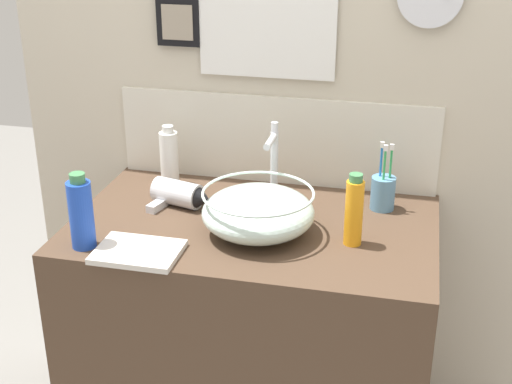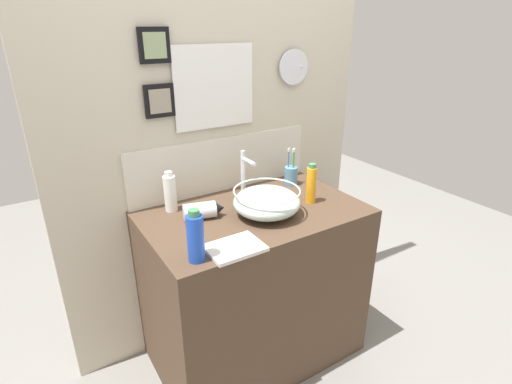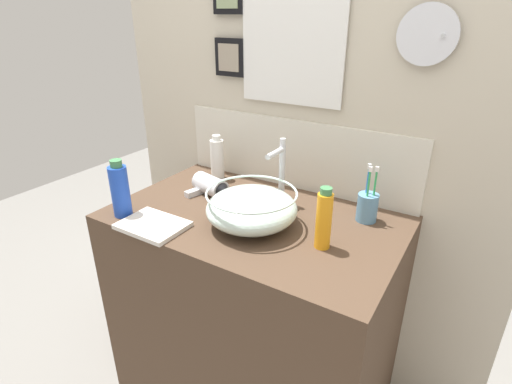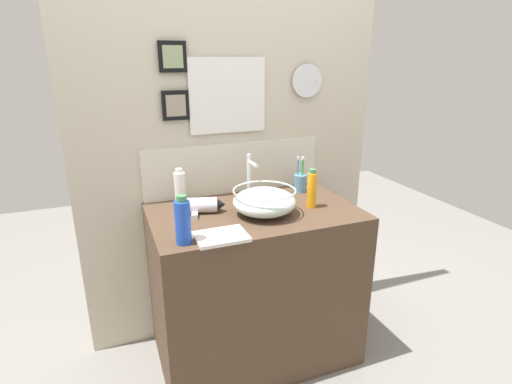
{
  "view_description": "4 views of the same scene",
  "coord_description": "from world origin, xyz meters",
  "px_view_note": "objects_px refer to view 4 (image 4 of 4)",
  "views": [
    {
      "loc": [
        0.44,
        -1.83,
        1.8
      ],
      "look_at": [
        0.01,
        0.0,
        0.98
      ],
      "focal_mm": 50.0,
      "sensor_mm": 36.0,
      "label": 1
    },
    {
      "loc": [
        -0.93,
        -1.48,
        1.73
      ],
      "look_at": [
        0.01,
        0.0,
        0.98
      ],
      "focal_mm": 28.0,
      "sensor_mm": 36.0,
      "label": 2
    },
    {
      "loc": [
        0.7,
        -1.11,
        1.57
      ],
      "look_at": [
        0.01,
        0.0,
        0.98
      ],
      "focal_mm": 28.0,
      "sensor_mm": 36.0,
      "label": 3
    },
    {
      "loc": [
        -0.7,
        -1.8,
        1.63
      ],
      "look_at": [
        0.01,
        0.0,
        0.98
      ],
      "focal_mm": 28.0,
      "sensor_mm": 36.0,
      "label": 4
    }
  ],
  "objects_px": {
    "faucet": "(250,175)",
    "hair_drier": "(205,205)",
    "toothbrush_cup": "(300,183)",
    "spray_bottle": "(180,188)",
    "soap_dispenser": "(183,221)",
    "hand_towel": "(221,237)",
    "glass_bowl_sink": "(264,201)",
    "shampoo_bottle": "(312,189)"
  },
  "relations": [
    {
      "from": "faucet",
      "to": "hair_drier",
      "type": "relative_size",
      "value": 1.28
    },
    {
      "from": "toothbrush_cup",
      "to": "spray_bottle",
      "type": "height_order",
      "value": "toothbrush_cup"
    },
    {
      "from": "soap_dispenser",
      "to": "spray_bottle",
      "type": "distance_m",
      "value": 0.48
    },
    {
      "from": "spray_bottle",
      "to": "hand_towel",
      "type": "relative_size",
      "value": 0.88
    },
    {
      "from": "faucet",
      "to": "soap_dispenser",
      "type": "relative_size",
      "value": 1.21
    },
    {
      "from": "glass_bowl_sink",
      "to": "spray_bottle",
      "type": "height_order",
      "value": "spray_bottle"
    },
    {
      "from": "glass_bowl_sink",
      "to": "toothbrush_cup",
      "type": "distance_m",
      "value": 0.41
    },
    {
      "from": "glass_bowl_sink",
      "to": "faucet",
      "type": "bearing_deg",
      "value": 90.0
    },
    {
      "from": "toothbrush_cup",
      "to": "spray_bottle",
      "type": "relative_size",
      "value": 1.06
    },
    {
      "from": "spray_bottle",
      "to": "shampoo_bottle",
      "type": "bearing_deg",
      "value": -24.64
    },
    {
      "from": "shampoo_bottle",
      "to": "soap_dispenser",
      "type": "bearing_deg",
      "value": -165.58
    },
    {
      "from": "shampoo_bottle",
      "to": "faucet",
      "type": "bearing_deg",
      "value": 142.53
    },
    {
      "from": "shampoo_bottle",
      "to": "soap_dispenser",
      "type": "xyz_separation_m",
      "value": [
        -0.72,
        -0.18,
        0.0
      ]
    },
    {
      "from": "hair_drier",
      "to": "spray_bottle",
      "type": "relative_size",
      "value": 1.02
    },
    {
      "from": "faucet",
      "to": "soap_dispenser",
      "type": "distance_m",
      "value": 0.6
    },
    {
      "from": "toothbrush_cup",
      "to": "soap_dispenser",
      "type": "distance_m",
      "value": 0.89
    },
    {
      "from": "toothbrush_cup",
      "to": "spray_bottle",
      "type": "xyz_separation_m",
      "value": [
        -0.7,
        0.04,
        0.04
      ]
    },
    {
      "from": "glass_bowl_sink",
      "to": "shampoo_bottle",
      "type": "relative_size",
      "value": 1.54
    },
    {
      "from": "faucet",
      "to": "toothbrush_cup",
      "type": "xyz_separation_m",
      "value": [
        0.33,
        0.04,
        -0.1
      ]
    },
    {
      "from": "hand_towel",
      "to": "toothbrush_cup",
      "type": "bearing_deg",
      "value": 35.77
    },
    {
      "from": "faucet",
      "to": "hair_drier",
      "type": "distance_m",
      "value": 0.31
    },
    {
      "from": "toothbrush_cup",
      "to": "shampoo_bottle",
      "type": "bearing_deg",
      "value": -104.35
    },
    {
      "from": "shampoo_bottle",
      "to": "spray_bottle",
      "type": "xyz_separation_m",
      "value": [
        -0.63,
        0.29,
        -0.01
      ]
    },
    {
      "from": "soap_dispenser",
      "to": "faucet",
      "type": "bearing_deg",
      "value": 41.01
    },
    {
      "from": "hair_drier",
      "to": "spray_bottle",
      "type": "xyz_separation_m",
      "value": [
        -0.09,
        0.16,
        0.05
      ]
    },
    {
      "from": "soap_dispenser",
      "to": "shampoo_bottle",
      "type": "bearing_deg",
      "value": 14.42
    },
    {
      "from": "glass_bowl_sink",
      "to": "hair_drier",
      "type": "bearing_deg",
      "value": 155.06
    },
    {
      "from": "hand_towel",
      "to": "faucet",
      "type": "bearing_deg",
      "value": 54.44
    },
    {
      "from": "hair_drier",
      "to": "hand_towel",
      "type": "bearing_deg",
      "value": -92.25
    },
    {
      "from": "soap_dispenser",
      "to": "glass_bowl_sink",
      "type": "bearing_deg",
      "value": 22.45
    },
    {
      "from": "toothbrush_cup",
      "to": "hand_towel",
      "type": "xyz_separation_m",
      "value": [
        -0.62,
        -0.45,
        -0.05
      ]
    },
    {
      "from": "toothbrush_cup",
      "to": "hand_towel",
      "type": "bearing_deg",
      "value": -144.23
    },
    {
      "from": "hand_towel",
      "to": "soap_dispenser",
      "type": "bearing_deg",
      "value": 176.09
    },
    {
      "from": "spray_bottle",
      "to": "toothbrush_cup",
      "type": "bearing_deg",
      "value": -3.33
    },
    {
      "from": "faucet",
      "to": "spray_bottle",
      "type": "xyz_separation_m",
      "value": [
        -0.37,
        0.09,
        -0.06
      ]
    },
    {
      "from": "hair_drier",
      "to": "shampoo_bottle",
      "type": "distance_m",
      "value": 0.56
    },
    {
      "from": "glass_bowl_sink",
      "to": "toothbrush_cup",
      "type": "bearing_deg",
      "value": 36.91
    },
    {
      "from": "toothbrush_cup",
      "to": "faucet",
      "type": "bearing_deg",
      "value": -172.29
    },
    {
      "from": "toothbrush_cup",
      "to": "hand_towel",
      "type": "distance_m",
      "value": 0.76
    },
    {
      "from": "shampoo_bottle",
      "to": "spray_bottle",
      "type": "relative_size",
      "value": 1.04
    },
    {
      "from": "faucet",
      "to": "soap_dispenser",
      "type": "height_order",
      "value": "faucet"
    },
    {
      "from": "shampoo_bottle",
      "to": "soap_dispenser",
      "type": "relative_size",
      "value": 0.96
    }
  ]
}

